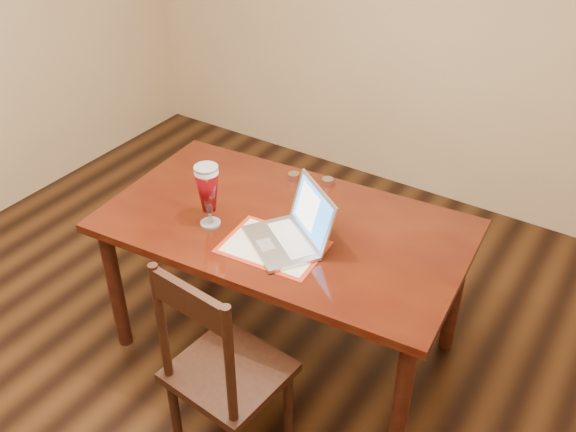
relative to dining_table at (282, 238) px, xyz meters
The scene contains 4 objects.
ground 0.96m from the dining_table, 104.73° to the right, with size 5.00×5.00×0.00m, color black.
room_shell 1.21m from the dining_table, 104.73° to the right, with size 4.51×5.01×2.71m.
dining_table is the anchor object (origin of this frame).
dining_chair 0.73m from the dining_table, 77.96° to the right, with size 0.49×0.47×1.07m.
Camera 1 is at (1.54, -1.47, 2.57)m, focal length 40.00 mm.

